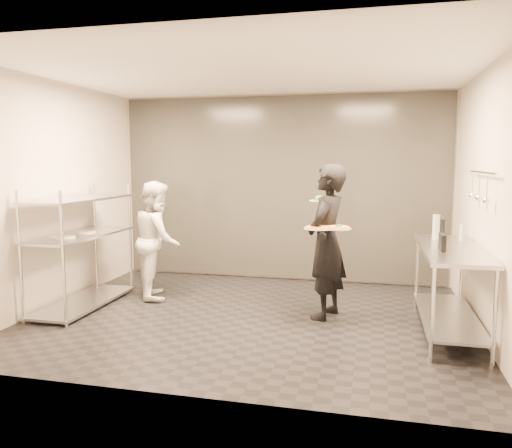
% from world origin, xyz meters
% --- Properties ---
extents(room_shell, '(5.00, 4.00, 2.80)m').
position_xyz_m(room_shell, '(0.00, 1.18, 1.40)').
color(room_shell, black).
rests_on(room_shell, ground).
extents(pass_rack, '(0.60, 1.60, 1.50)m').
position_xyz_m(pass_rack, '(-2.15, -0.00, 0.77)').
color(pass_rack, silver).
rests_on(pass_rack, ground).
extents(prep_counter, '(0.60, 1.80, 0.92)m').
position_xyz_m(prep_counter, '(2.18, 0.00, 0.63)').
color(prep_counter, silver).
rests_on(prep_counter, ground).
extents(utensil_rail, '(0.07, 1.20, 0.31)m').
position_xyz_m(utensil_rail, '(2.43, -0.00, 1.55)').
color(utensil_rail, silver).
rests_on(utensil_rail, room_shell).
extents(waiter, '(0.58, 0.74, 1.78)m').
position_xyz_m(waiter, '(0.86, 0.24, 0.89)').
color(waiter, black).
rests_on(waiter, ground).
extents(chef, '(0.83, 0.92, 1.55)m').
position_xyz_m(chef, '(-1.41, 0.63, 0.77)').
color(chef, silver).
rests_on(chef, ground).
extents(pizza_plate_near, '(0.33, 0.33, 0.05)m').
position_xyz_m(pizza_plate_near, '(0.79, 0.06, 1.08)').
color(pizza_plate_near, silver).
rests_on(pizza_plate_near, waiter).
extents(pizza_plate_far, '(0.28, 0.28, 0.05)m').
position_xyz_m(pizza_plate_far, '(1.01, 0.03, 1.09)').
color(pizza_plate_far, silver).
rests_on(pizza_plate_far, waiter).
extents(salad_plate, '(0.25, 0.25, 0.07)m').
position_xyz_m(salad_plate, '(0.74, 0.56, 1.36)').
color(salad_plate, silver).
rests_on(salad_plate, waiter).
extents(pos_monitor, '(0.05, 0.23, 0.17)m').
position_xyz_m(pos_monitor, '(2.06, -0.21, 1.00)').
color(pos_monitor, black).
rests_on(pos_monitor, prep_counter).
extents(bottle_green, '(0.08, 0.08, 0.28)m').
position_xyz_m(bottle_green, '(2.08, 0.55, 1.06)').
color(bottle_green, gray).
rests_on(bottle_green, prep_counter).
extents(bottle_clear, '(0.05, 0.05, 0.18)m').
position_xyz_m(bottle_clear, '(2.36, 0.50, 1.01)').
color(bottle_clear, gray).
rests_on(bottle_clear, prep_counter).
extents(bottle_dark, '(0.06, 0.06, 0.20)m').
position_xyz_m(bottle_dark, '(2.19, 0.80, 1.02)').
color(bottle_dark, black).
rests_on(bottle_dark, prep_counter).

